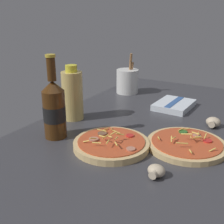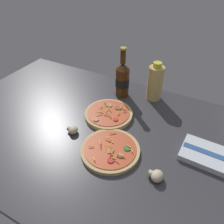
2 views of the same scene
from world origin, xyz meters
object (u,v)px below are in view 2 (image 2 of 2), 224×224
object	(u,v)px
pizza_far	(109,114)
dish_towel	(205,154)
beer_bottle	(122,79)
oil_bottle	(155,83)
mushroom_left	(156,176)
mushroom_right	(73,130)
pizza_near	(110,150)

from	to	relation	value
pizza_far	dish_towel	bearing A→B (deg)	-5.80
beer_bottle	oil_bottle	xyz separation A→B (cm)	(15.79, 5.06, -0.31)
mushroom_left	mushroom_right	world-z (taller)	mushroom_left
beer_bottle	mushroom_right	bearing A→B (deg)	-98.90
pizza_near	dish_towel	xyz separation A→B (cm)	(33.09, 14.63, 0.27)
beer_bottle	mushroom_right	xyz separation A→B (cm)	(-5.70, -36.39, -8.02)
pizza_near	dish_towel	bearing A→B (deg)	23.85
pizza_far	dish_towel	world-z (taller)	pizza_far
pizza_near	mushroom_left	world-z (taller)	pizza_near
oil_bottle	dish_towel	distance (cm)	42.92
pizza_near	dish_towel	size ratio (longest dim) A/B	1.28
pizza_near	mushroom_left	distance (cm)	20.24
pizza_near	dish_towel	world-z (taller)	pizza_near
pizza_far	mushroom_right	world-z (taller)	pizza_far
oil_bottle	mushroom_left	bearing A→B (deg)	-69.42
mushroom_right	mushroom_left	bearing A→B (deg)	-8.08
oil_bottle	mushroom_right	bearing A→B (deg)	-117.40
dish_towel	mushroom_left	bearing A→B (deg)	-125.86
dish_towel	pizza_near	bearing A→B (deg)	-156.15
pizza_near	beer_bottle	world-z (taller)	beer_bottle
pizza_far	beer_bottle	bearing A→B (deg)	96.87
mushroom_right	dish_towel	distance (cm)	53.85
oil_bottle	beer_bottle	bearing A→B (deg)	-162.25
beer_bottle	dish_towel	bearing A→B (deg)	-26.93
pizza_far	mushroom_left	bearing A→B (deg)	-36.18
pizza_near	dish_towel	distance (cm)	36.18
pizza_near	pizza_far	xyz separation A→B (cm)	(-11.22, 19.13, 0.17)
pizza_far	beer_bottle	distance (cm)	21.09
beer_bottle	mushroom_left	xyz separation A→B (cm)	(33.43, -41.94, -7.81)
oil_bottle	mushroom_left	size ratio (longest dim) A/B	3.85
oil_bottle	mushroom_left	xyz separation A→B (cm)	(17.65, -47.00, -7.51)
beer_bottle	mushroom_right	size ratio (longest dim) A/B	5.68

